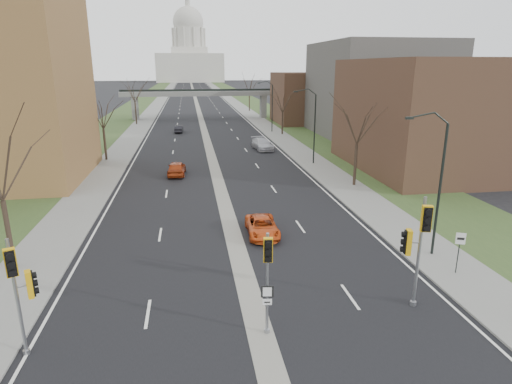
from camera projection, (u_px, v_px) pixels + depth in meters
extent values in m
plane|color=black|center=(259.00, 329.00, 19.01)|extent=(700.00, 700.00, 0.00)
cube|color=black|center=(195.00, 97.00, 161.15)|extent=(20.00, 600.00, 0.01)
cube|color=gray|center=(195.00, 97.00, 161.15)|extent=(1.20, 600.00, 0.02)
cube|color=gray|center=(227.00, 97.00, 162.91)|extent=(4.00, 600.00, 0.12)
cube|color=gray|center=(163.00, 97.00, 159.35)|extent=(4.00, 600.00, 0.12)
cube|color=#273C1C|center=(242.00, 97.00, 163.81)|extent=(8.00, 600.00, 0.10)
cube|color=#273C1C|center=(146.00, 98.00, 158.47)|extent=(8.00, 600.00, 0.10)
cube|color=#4E3624|center=(432.00, 115.00, 47.41)|extent=(16.00, 20.00, 12.00)
cube|color=#514F4A|center=(376.00, 90.00, 70.32)|extent=(18.00, 22.00, 15.00)
cube|color=#4E3624|center=(310.00, 98.00, 87.19)|extent=(14.00, 14.00, 10.00)
cube|color=slate|center=(135.00, 108.00, 92.03)|extent=(1.20, 2.50, 5.00)
cube|color=slate|center=(263.00, 107.00, 96.19)|extent=(1.20, 2.50, 5.00)
cube|color=slate|center=(200.00, 94.00, 93.26)|extent=(34.00, 3.00, 1.00)
cube|color=black|center=(200.00, 90.00, 93.06)|extent=(34.00, 0.15, 0.50)
cube|color=beige|center=(190.00, 68.00, 319.42)|extent=(48.00, 42.00, 20.00)
cube|color=beige|center=(189.00, 51.00, 316.02)|extent=(26.00, 26.00, 5.00)
cylinder|color=beige|center=(189.00, 38.00, 313.48)|extent=(22.00, 22.00, 14.00)
sphere|color=beige|center=(188.00, 22.00, 310.36)|extent=(22.00, 22.00, 22.00)
cylinder|color=beige|center=(187.00, 5.00, 307.11)|extent=(3.60, 3.60, 4.50)
cylinder|color=black|center=(439.00, 191.00, 25.28)|extent=(0.16, 0.16, 8.00)
cube|color=black|center=(411.00, 118.00, 23.71)|extent=(0.45, 0.18, 0.14)
cylinder|color=black|center=(315.00, 130.00, 49.92)|extent=(0.16, 0.16, 8.00)
cube|color=black|center=(296.00, 92.00, 48.35)|extent=(0.45, 0.18, 0.14)
cylinder|color=black|center=(272.00, 109.00, 74.56)|extent=(0.16, 0.16, 8.00)
cube|color=black|center=(259.00, 83.00, 72.98)|extent=(0.45, 0.18, 0.14)
cylinder|color=#382B21|center=(9.00, 235.00, 24.06)|extent=(0.28, 0.28, 4.00)
cylinder|color=#382B21|center=(105.00, 144.00, 52.53)|extent=(0.28, 0.28, 3.75)
cylinder|color=#382B21|center=(136.00, 113.00, 84.67)|extent=(0.28, 0.28, 4.25)
cylinder|color=#382B21|center=(355.00, 165.00, 41.19)|extent=(0.28, 0.28, 4.00)
cylinder|color=#382B21|center=(282.00, 124.00, 72.53)|extent=(0.28, 0.28, 3.50)
cylinder|color=#382B21|center=(249.00, 102.00, 110.33)|extent=(0.28, 0.28, 4.25)
cylinder|color=gray|center=(17.00, 299.00, 16.66)|extent=(0.14, 0.14, 5.05)
cylinder|color=gray|center=(27.00, 352.00, 17.35)|extent=(0.27, 0.27, 0.19)
cube|color=#D29A0C|center=(11.00, 263.00, 15.77)|extent=(0.53, 0.52, 1.12)
cube|color=#D29A0C|center=(29.00, 284.00, 16.77)|extent=(0.52, 0.53, 1.12)
cylinder|color=gray|center=(267.00, 285.00, 18.11)|extent=(0.13, 0.13, 4.69)
cylinder|color=gray|center=(267.00, 331.00, 18.75)|extent=(0.25, 0.25, 0.18)
cube|color=#D29A0C|center=(268.00, 250.00, 17.16)|extent=(0.42, 0.41, 1.04)
cube|color=black|center=(267.00, 290.00, 18.18)|extent=(0.54, 0.11, 0.54)
cube|color=silver|center=(267.00, 301.00, 18.32)|extent=(0.41, 0.09, 0.27)
cylinder|color=gray|center=(419.00, 253.00, 20.14)|extent=(0.15, 0.15, 5.55)
cylinder|color=gray|center=(413.00, 303.00, 20.90)|extent=(0.30, 0.30, 0.21)
cube|color=#D29A0C|center=(426.00, 219.00, 19.09)|extent=(0.55, 0.53, 1.23)
cube|color=#D29A0C|center=(408.00, 242.00, 20.05)|extent=(0.53, 0.55, 1.23)
cylinder|color=black|center=(458.00, 256.00, 23.67)|extent=(0.06, 0.06, 2.07)
cube|color=silver|center=(460.00, 238.00, 23.38)|extent=(0.49, 0.21, 0.66)
imported|color=#9A3311|center=(177.00, 168.00, 45.69)|extent=(2.05, 4.57, 1.52)
imported|color=black|center=(179.00, 129.00, 75.10)|extent=(1.54, 3.80, 1.23)
imported|color=#CC4915|center=(262.00, 227.00, 29.47)|extent=(2.15, 4.47, 1.23)
imported|color=#AAAAB2|center=(262.00, 144.00, 59.67)|extent=(2.80, 5.62, 1.57)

